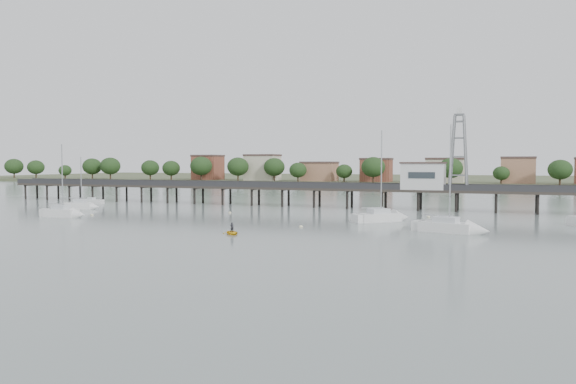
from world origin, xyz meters
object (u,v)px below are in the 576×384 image
object	(u,v)px
sailboat_b	(84,206)
sailboat_a	(67,213)
white_tender	(94,202)
lattice_tower	(459,152)
sailboat_c	(387,217)
yellow_dinghy	(232,234)
sailboat_d	(458,228)
pier	(301,188)

from	to	relation	value
sailboat_b	sailboat_a	world-z (taller)	sailboat_a
sailboat_b	white_tender	distance (m)	14.94
sailboat_b	sailboat_a	distance (m)	16.17
sailboat_b	sailboat_a	bearing A→B (deg)	-73.66
lattice_tower	sailboat_c	world-z (taller)	lattice_tower
yellow_dinghy	sailboat_a	bearing A→B (deg)	124.67
sailboat_c	yellow_dinghy	world-z (taller)	sailboat_c
sailboat_d	sailboat_a	bearing A→B (deg)	-164.75
lattice_tower	yellow_dinghy	xyz separation A→B (m)	(-24.63, -45.90, -11.10)
lattice_tower	yellow_dinghy	size ratio (longest dim) A/B	5.31
pier	sailboat_d	xyz separation A→B (m)	(33.82, -34.24, -3.16)
sailboat_a	sailboat_d	bearing A→B (deg)	-0.68
sailboat_c	pier	bearing A→B (deg)	89.16
yellow_dinghy	pier	bearing A→B (deg)	59.42
sailboat_c	white_tender	world-z (taller)	sailboat_c
lattice_tower	sailboat_c	bearing A→B (deg)	-111.82
lattice_tower	white_tender	size ratio (longest dim) A/B	3.85
sailboat_d	sailboat_a	world-z (taller)	sailboat_d
pier	sailboat_b	world-z (taller)	sailboat_b
pier	sailboat_a	distance (m)	46.08
pier	sailboat_c	size ratio (longest dim) A/B	9.97
sailboat_b	white_tender	world-z (taller)	sailboat_b
lattice_tower	yellow_dinghy	bearing A→B (deg)	-118.22
sailboat_c	sailboat_a	bearing A→B (deg)	148.31
sailboat_a	sailboat_c	xyz separation A→B (m)	(51.79, 12.54, -0.01)
sailboat_d	yellow_dinghy	distance (m)	29.37
lattice_tower	sailboat_d	world-z (taller)	lattice_tower
sailboat_c	yellow_dinghy	size ratio (longest dim) A/B	5.15
lattice_tower	sailboat_b	xyz separation A→B (m)	(-69.25, -21.47, -10.44)
pier	sailboat_b	xyz separation A→B (m)	(-37.75, -21.47, -3.14)
white_tender	sailboat_b	bearing A→B (deg)	-57.68
sailboat_c	sailboat_b	bearing A→B (deg)	133.43
lattice_tower	yellow_dinghy	distance (m)	53.26
sailboat_b	yellow_dinghy	bearing A→B (deg)	-43.37
lattice_tower	sailboat_c	distance (m)	26.69
lattice_tower	yellow_dinghy	world-z (taller)	lattice_tower
sailboat_b	sailboat_c	xyz separation A→B (m)	(60.12, -1.33, -0.02)
pier	white_tender	bearing A→B (deg)	-169.01
sailboat_d	yellow_dinghy	world-z (taller)	sailboat_d
pier	sailboat_a	world-z (taller)	sailboat_a
white_tender	sailboat_c	bearing A→B (deg)	-11.90
sailboat_a	pier	bearing A→B (deg)	48.55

